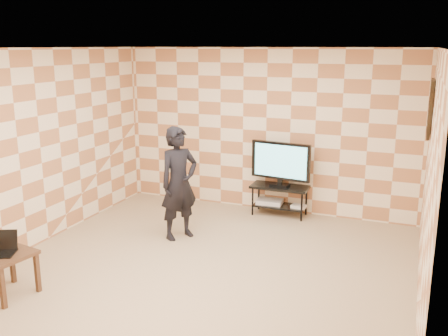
{
  "coord_description": "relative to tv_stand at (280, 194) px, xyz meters",
  "views": [
    {
      "loc": [
        2.36,
        -5.35,
        2.73
      ],
      "look_at": [
        0.0,
        0.6,
        1.15
      ],
      "focal_mm": 40.0,
      "sensor_mm": 36.0,
      "label": 1
    }
  ],
  "objects": [
    {
      "name": "game_console",
      "position": [
        0.33,
        -0.04,
        -0.17
      ],
      "size": [
        0.24,
        0.19,
        0.05
      ],
      "primitive_type": "cube",
      "rotation": [
        0.0,
        0.0,
        -0.13
      ],
      "color": "silver",
      "rests_on": "tv_stand"
    },
    {
      "name": "wall_art",
      "position": [
        2.15,
        -0.71,
        1.59
      ],
      "size": [
        0.04,
        0.72,
        0.72
      ],
      "color": "black",
      "rests_on": "wall_right"
    },
    {
      "name": "ceiling",
      "position": [
        -0.32,
        -2.26,
        2.34
      ],
      "size": [
        5.0,
        5.0,
        0.02
      ],
      "primitive_type": "cube",
      "color": "white",
      "rests_on": "wall_back"
    },
    {
      "name": "wall_right",
      "position": [
        2.18,
        -2.26,
        0.99
      ],
      "size": [
        0.02,
        5.0,
        2.7
      ],
      "primitive_type": "cube",
      "color": "beige",
      "rests_on": "ground"
    },
    {
      "name": "dvd_player",
      "position": [
        -0.17,
        0.01,
        -0.16
      ],
      "size": [
        0.43,
        0.32,
        0.07
      ],
      "primitive_type": "cube",
      "rotation": [
        0.0,
        0.0,
        0.06
      ],
      "color": "silver",
      "rests_on": "tv_stand"
    },
    {
      "name": "tv_stand",
      "position": [
        0.0,
        0.0,
        0.0
      ],
      "size": [
        0.93,
        0.42,
        0.5
      ],
      "color": "black",
      "rests_on": "floor"
    },
    {
      "name": "floor",
      "position": [
        -0.32,
        -2.26,
        -0.36
      ],
      "size": [
        5.0,
        5.0,
        0.0
      ],
      "primitive_type": "plane",
      "color": "tan",
      "rests_on": "ground"
    },
    {
      "name": "side_table",
      "position": [
        -2.09,
        -3.75,
        0.05
      ],
      "size": [
        0.61,
        0.61,
        0.5
      ],
      "color": "#342215",
      "rests_on": "floor"
    },
    {
      "name": "wall_back",
      "position": [
        -0.32,
        0.24,
        0.99
      ],
      "size": [
        5.0,
        0.02,
        2.7
      ],
      "primitive_type": "cube",
      "color": "beige",
      "rests_on": "ground"
    },
    {
      "name": "tv",
      "position": [
        0.0,
        -0.0,
        0.54
      ],
      "size": [
        1.0,
        0.23,
        0.72
      ],
      "color": "black",
      "rests_on": "tv_stand"
    },
    {
      "name": "wall_front",
      "position": [
        -0.32,
        -4.76,
        0.99
      ],
      "size": [
        5.0,
        0.02,
        2.7
      ],
      "primitive_type": "cube",
      "color": "beige",
      "rests_on": "ground"
    },
    {
      "name": "wall_left",
      "position": [
        -2.82,
        -2.26,
        0.99
      ],
      "size": [
        0.02,
        5.0,
        2.7
      ],
      "primitive_type": "cube",
      "color": "beige",
      "rests_on": "ground"
    },
    {
      "name": "person",
      "position": [
        -1.09,
        -1.48,
        0.45
      ],
      "size": [
        0.64,
        0.71,
        1.63
      ],
      "primitive_type": "imported",
      "rotation": [
        0.0,
        0.0,
        1.02
      ],
      "color": "black",
      "rests_on": "floor"
    }
  ]
}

